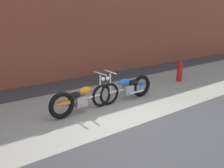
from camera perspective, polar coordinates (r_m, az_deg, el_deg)
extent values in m
plane|color=#38383A|center=(5.63, 4.72, -10.77)|extent=(80.00, 80.00, 0.00)
cube|color=gray|center=(6.93, -4.74, -5.38)|extent=(36.00, 3.50, 0.01)
cube|color=brown|center=(9.57, -16.43, 16.92)|extent=(36.00, 0.50, 5.52)
torus|color=black|center=(6.75, -2.60, -2.87)|extent=(0.68, 0.13, 0.68)
torus|color=black|center=(6.09, -12.36, -5.20)|extent=(0.74, 0.19, 0.73)
cylinder|color=silver|center=(6.39, -7.23, -3.75)|extent=(1.24, 0.15, 0.06)
cube|color=#99999E|center=(6.36, -7.82, -4.25)|extent=(0.34, 0.24, 0.28)
ellipsoid|color=orange|center=(6.35, -6.70, -1.56)|extent=(0.45, 0.22, 0.20)
ellipsoid|color=orange|center=(6.09, -11.98, -4.57)|extent=(0.45, 0.21, 0.10)
cube|color=black|center=(6.19, -9.45, -2.75)|extent=(0.29, 0.22, 0.08)
cylinder|color=silver|center=(6.63, -2.91, -0.41)|extent=(0.05, 0.05, 0.62)
cylinder|color=silver|center=(6.54, -2.95, 2.61)|extent=(0.08, 0.58, 0.03)
sphere|color=white|center=(6.64, -2.25, 1.23)|extent=(0.11, 0.11, 0.11)
cylinder|color=silver|center=(6.40, -10.33, -5.02)|extent=(0.55, 0.10, 0.06)
torus|color=black|center=(6.88, -0.69, -2.48)|extent=(0.68, 0.08, 0.68)
torus|color=black|center=(7.66, 7.31, -0.45)|extent=(0.73, 0.13, 0.73)
cylinder|color=silver|center=(7.24, 3.53, -1.21)|extent=(1.24, 0.06, 0.06)
cube|color=#99999E|center=(7.30, 4.01, -1.39)|extent=(0.32, 0.22, 0.28)
ellipsoid|color=blue|center=(7.12, 3.06, 0.52)|extent=(0.44, 0.19, 0.20)
ellipsoid|color=blue|center=(7.61, 7.05, -0.08)|extent=(0.44, 0.18, 0.10)
cube|color=black|center=(7.36, 5.25, 0.52)|extent=(0.28, 0.20, 0.08)
cylinder|color=silver|center=(6.81, -0.42, 0.05)|extent=(0.04, 0.04, 0.62)
cylinder|color=silver|center=(6.72, -0.43, 3.00)|extent=(0.03, 0.58, 0.03)
sphere|color=white|center=(6.71, -1.12, 1.39)|extent=(0.11, 0.11, 0.11)
cylinder|color=silver|center=(7.37, 6.18, -1.94)|extent=(0.55, 0.06, 0.06)
cylinder|color=red|center=(9.83, 16.42, 2.69)|extent=(0.22, 0.22, 0.70)
sphere|color=red|center=(9.75, 16.60, 4.92)|extent=(0.20, 0.20, 0.20)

